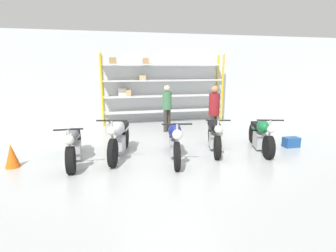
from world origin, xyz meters
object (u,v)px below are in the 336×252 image
at_px(traffic_cone, 12,156).
at_px(motorcycle_grey, 74,145).
at_px(toolbox, 291,142).
at_px(motorcycle_blue, 174,140).
at_px(motorcycle_green, 261,135).
at_px(motorcycle_black, 214,135).
at_px(person_browsing, 214,110).
at_px(shelving_rack, 159,87).
at_px(motorcycle_silver, 119,137).
at_px(person_near_rack, 167,105).

bearing_deg(traffic_cone, motorcycle_grey, 3.18).
bearing_deg(toolbox, motorcycle_grey, 178.42).
height_order(motorcycle_blue, motorcycle_green, motorcycle_blue).
relative_size(motorcycle_grey, motorcycle_black, 1.09).
distance_m(motorcycle_blue, traffic_cone, 3.76).
xyz_separation_m(motorcycle_grey, person_browsing, (3.92, 0.79, 0.60)).
relative_size(shelving_rack, motorcycle_silver, 2.42).
distance_m(motorcycle_black, traffic_cone, 4.99).
relative_size(toolbox, traffic_cone, 0.80).
height_order(motorcycle_silver, motorcycle_blue, motorcycle_silver).
height_order(motorcycle_grey, motorcycle_green, motorcycle_green).
bearing_deg(motorcycle_silver, motorcycle_black, 103.08).
bearing_deg(motorcycle_black, motorcycle_silver, -75.62).
bearing_deg(person_browsing, shelving_rack, -32.13).
bearing_deg(traffic_cone, motorcycle_green, -1.30).
distance_m(motorcycle_blue, motorcycle_green, 2.50).
distance_m(person_near_rack, toolbox, 4.13).
bearing_deg(motorcycle_silver, motorcycle_green, 99.55).
relative_size(shelving_rack, toolbox, 11.38).
relative_size(motorcycle_black, person_browsing, 1.14).
bearing_deg(shelving_rack, motorcycle_grey, -125.26).
relative_size(motorcycle_grey, person_browsing, 1.23).
bearing_deg(motorcycle_grey, person_near_rack, 130.23).
bearing_deg(motorcycle_green, person_browsing, -119.93).
distance_m(person_near_rack, traffic_cone, 4.99).
xyz_separation_m(toolbox, traffic_cone, (-7.27, 0.09, 0.14)).
height_order(shelving_rack, motorcycle_black, shelving_rack).
xyz_separation_m(motorcycle_blue, person_near_rack, (0.48, 2.88, 0.47)).
height_order(shelving_rack, motorcycle_blue, shelving_rack).
bearing_deg(motorcycle_silver, motorcycle_grey, -68.31).
xyz_separation_m(motorcycle_silver, person_browsing, (2.84, 0.66, 0.51)).
height_order(motorcycle_green, toolbox, motorcycle_green).
distance_m(motorcycle_grey, motorcycle_blue, 2.43).
distance_m(motorcycle_black, motorcycle_green, 1.29).
relative_size(motorcycle_silver, motorcycle_black, 1.06).
relative_size(motorcycle_black, person_near_rack, 1.19).
height_order(motorcycle_silver, motorcycle_green, motorcycle_silver).
distance_m(shelving_rack, traffic_cone, 6.15).
bearing_deg(traffic_cone, motorcycle_black, 1.51).
distance_m(motorcycle_silver, person_near_rack, 3.00).
bearing_deg(traffic_cone, person_browsing, 9.36).
xyz_separation_m(motorcycle_blue, traffic_cone, (-3.74, 0.31, -0.21)).
bearing_deg(toolbox, motorcycle_green, -177.07).
distance_m(person_browsing, toolbox, 2.39).
distance_m(shelving_rack, motorcycle_green, 4.91).
distance_m(person_browsing, traffic_cone, 5.39).
height_order(motorcycle_blue, traffic_cone, motorcycle_blue).
bearing_deg(motorcycle_black, person_near_rack, -146.56).
distance_m(motorcycle_black, person_browsing, 0.97).
bearing_deg(traffic_cone, person_near_rack, 31.33).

